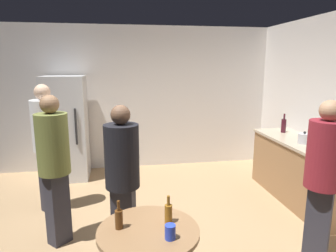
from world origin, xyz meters
name	(u,v)px	position (x,y,z in m)	size (l,w,h in m)	color
ground_plane	(151,243)	(0.00, 0.00, -0.05)	(5.20, 5.20, 0.10)	#9E7C56
wall_back	(136,98)	(0.00, 2.63, 1.35)	(5.32, 0.06, 2.70)	silver
refrigerator	(66,128)	(-1.24, 2.20, 0.90)	(0.70, 0.68, 1.80)	silver
kitchen_counter	(301,171)	(2.28, 0.66, 0.45)	(0.64, 1.90, 0.90)	olive
kettle	(304,138)	(2.23, 0.59, 0.97)	(0.24, 0.17, 0.18)	#B2B2B7
wine_bottle_on_counter	(284,125)	(2.32, 1.28, 1.02)	(0.08, 0.08, 0.31)	#3F141E
foreground_table	(149,242)	(-0.13, -1.01, 0.63)	(0.80, 0.80, 0.73)	olive
beer_bottle_amber	(168,213)	(0.04, -0.93, 0.82)	(0.06, 0.06, 0.23)	#8C5919
beer_bottle_brown	(119,218)	(-0.35, -0.95, 0.82)	(0.06, 0.06, 0.23)	#593314
plastic_cup_blue	(170,232)	(0.02, -1.16, 0.79)	(0.08, 0.08, 0.11)	blue
person_in_maroon_shirt	(323,172)	(1.60, -0.68, 0.98)	(0.48, 0.48, 1.67)	#2D2D38
person_in_white_shirt	(46,138)	(-1.29, 0.96, 1.02)	(0.48, 0.48, 1.74)	#2D2D38
person_in_black_shirt	(122,173)	(-0.31, -0.28, 0.94)	(0.42, 0.42, 1.62)	#2D2D38
person_in_olive_shirt	(54,159)	(-1.03, 0.13, 0.99)	(0.48, 0.48, 1.68)	#2D2D38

